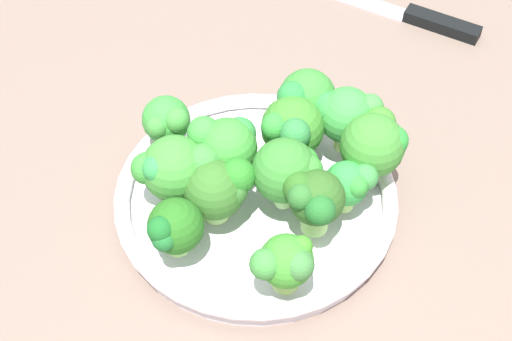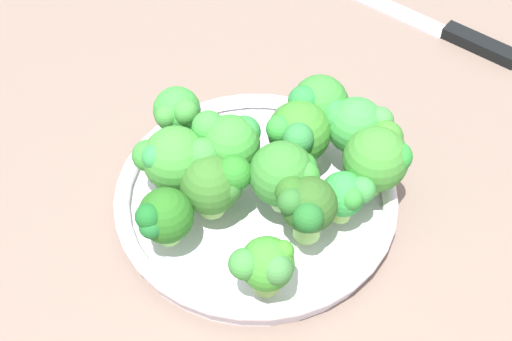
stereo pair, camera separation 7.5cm
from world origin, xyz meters
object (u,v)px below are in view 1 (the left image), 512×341
Objects in this scene: broccoli_floret_8 at (225,144)px; knife at (406,14)px; broccoli_floret_7 at (375,143)px; broccoli_floret_12 at (175,168)px; broccoli_floret_6 at (167,121)px; broccoli_floret_10 at (219,189)px; broccoli_floret_4 at (174,228)px; bowl at (256,199)px; broccoli_floret_2 at (307,99)px; broccoli_floret_3 at (350,184)px; broccoli_floret_1 at (288,171)px; broccoli_floret_11 at (345,114)px; broccoli_floret_9 at (314,199)px; broccoli_floret_5 at (292,129)px; broccoli_floret_0 at (286,262)px.

knife is at bearing -6.32° from broccoli_floret_8.
broccoli_floret_7 reaches higher than broccoli_floret_12.
broccoli_floret_10 reaches higher than broccoli_floret_6.
broccoli_floret_8 reaches higher than broccoli_floret_6.
bowl is at bearing -14.79° from broccoli_floret_4.
broccoli_floret_6 is at bearing 131.65° from broccoli_floret_2.
broccoli_floret_6 reaches higher than broccoli_floret_3.
broccoli_floret_1 is 1.01× the size of broccoli_floret_7.
broccoli_floret_4 is 20.86cm from broccoli_floret_11.
broccoli_floret_7 is 9.17cm from broccoli_floret_9.
bowl is at bearing 178.96° from broccoli_floret_2.
broccoli_floret_5 is 0.99× the size of broccoli_floret_11.
broccoli_floret_2 is 14.30cm from broccoli_floret_6.
broccoli_floret_0 is 10.05cm from broccoli_floret_10.
broccoli_floret_0 is 19.34cm from broccoli_floret_2.
broccoli_floret_2 and broccoli_floret_11 have the same top height.
broccoli_floret_2 is 10.91cm from broccoli_floret_3.
broccoli_floret_9 is (-8.99, 1.81, -0.12)cm from broccoli_floret_7.
broccoli_floret_6 reaches higher than broccoli_floret_4.
broccoli_floret_4 is at bearing 138.66° from broccoli_floret_3.
broccoli_floret_1 is 1.17× the size of broccoli_floret_10.
broccoli_floret_11 is (9.62, -4.49, 6.10)cm from bowl.
broccoli_floret_12 is (-14.27, 6.28, -0.26)cm from broccoli_floret_2.
knife is (26.41, -0.37, -6.82)cm from broccoli_floret_2.
broccoli_floret_6 reaches higher than bowl.
broccoli_floret_9 is (-1.67, -3.59, -0.15)cm from broccoli_floret_1.
knife is (44.13, 7.32, -5.93)cm from broccoli_floret_0.
broccoli_floret_8 is 5.34cm from broccoli_floret_12.
broccoli_floret_5 is at bearing -13.10° from broccoli_floret_10.
broccoli_floret_11 is (19.57, -7.12, 1.21)cm from broccoli_floret_4.
broccoli_floret_8 is (-0.33, 6.79, 0.11)cm from broccoli_floret_1.
bowl is 10.26cm from broccoli_floret_3.
broccoli_floret_3 is 0.21× the size of knife.
broccoli_floret_7 reaches higher than broccoli_floret_11.
broccoli_floret_8 is (8.05, 11.31, 1.18)cm from broccoli_floret_0.
broccoli_floret_3 is 0.78× the size of broccoli_floret_9.
knife is (28.43, 8.20, -6.97)cm from broccoli_floret_7.
bowl is 3.71× the size of broccoli_floret_8.
bowl is at bearing -89.85° from broccoli_floret_8.
broccoli_floret_6 is (-9.49, 10.68, -0.49)cm from broccoli_floret_2.
broccoli_floret_1 is 1.10× the size of broccoli_floret_9.
broccoli_floret_11 is at bearing -90.62° from broccoli_floret_2.
broccoli_floret_2 is at bearing 89.38° from broccoli_floret_11.
broccoli_floret_10 is 0.89× the size of broccoli_floret_11.
broccoli_floret_5 is at bearing -179.49° from knife.
broccoli_floret_2 is 12.92cm from broccoli_floret_9.
broccoli_floret_7 is (-2.02, -8.57, 0.15)cm from broccoli_floret_2.
broccoli_floret_10 reaches higher than bowl.
broccoli_floret_2 is 1.00× the size of broccoli_floret_11.
broccoli_floret_1 is 1.05× the size of broccoli_floret_11.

